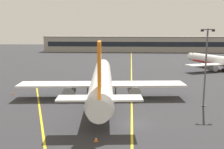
# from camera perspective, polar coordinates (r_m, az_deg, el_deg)

# --- Properties ---
(ground_plane) EXTENTS (400.00, 400.00, 0.00)m
(ground_plane) POSITION_cam_1_polar(r_m,az_deg,el_deg) (37.36, 4.84, -10.78)
(ground_plane) COLOR #2D2D30
(taxiway_centreline) EXTENTS (2.16, 179.99, 0.01)m
(taxiway_centreline) POSITION_cam_1_polar(r_m,az_deg,el_deg) (66.30, 4.28, -1.67)
(taxiway_centreline) COLOR yellow
(taxiway_centreline) RESTS_ON ground
(taxiway_lead_in_stripe) EXTENTS (21.77, 56.13, 0.01)m
(taxiway_lead_in_stripe) POSITION_cam_1_polar(r_m,az_deg,el_deg) (41.35, -15.27, -9.05)
(taxiway_lead_in_stripe) COLOR yellow
(taxiway_lead_in_stripe) RESTS_ON ground
(airliner_foreground) EXTENTS (32.29, 41.52, 11.65)m
(airliner_foreground) POSITION_cam_1_polar(r_m,az_deg,el_deg) (49.92, -2.26, -1.49)
(airliner_foreground) COLOR white
(airliner_foreground) RESTS_ON ground
(apron_lamp_post) EXTENTS (2.24, 0.90, 13.27)m
(apron_lamp_post) POSITION_cam_1_polar(r_m,az_deg,el_deg) (46.97, 19.75, 1.66)
(apron_lamp_post) COLOR #515156
(apron_lamp_post) RESTS_ON ground
(safety_cone_by_nose_gear) EXTENTS (0.44, 0.44, 0.55)m
(safety_cone_by_nose_gear) POSITION_cam_1_polar(r_m,az_deg,el_deg) (65.48, -0.28, -1.56)
(safety_cone_by_nose_gear) COLOR orange
(safety_cone_by_nose_gear) RESTS_ON ground
(safety_cone_by_port_wing) EXTENTS (0.44, 0.44, 0.55)m
(safety_cone_by_port_wing) POSITION_cam_1_polar(r_m,az_deg,el_deg) (57.52, -20.74, -3.79)
(safety_cone_by_port_wing) COLOR orange
(safety_cone_by_port_wing) RESTS_ON ground
(safety_cone_by_tail) EXTENTS (0.44, 0.44, 0.55)m
(safety_cone_by_tail) POSITION_cam_1_polar(r_m,az_deg,el_deg) (31.96, -3.49, -13.91)
(safety_cone_by_tail) COLOR orange
(safety_cone_by_tail) RESTS_ON ground
(terminal_building) EXTENTS (125.47, 12.40, 9.20)m
(terminal_building) POSITION_cam_1_polar(r_m,az_deg,el_deg) (160.65, 7.91, 6.60)
(terminal_building) COLOR #9E998E
(terminal_building) RESTS_ON ground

